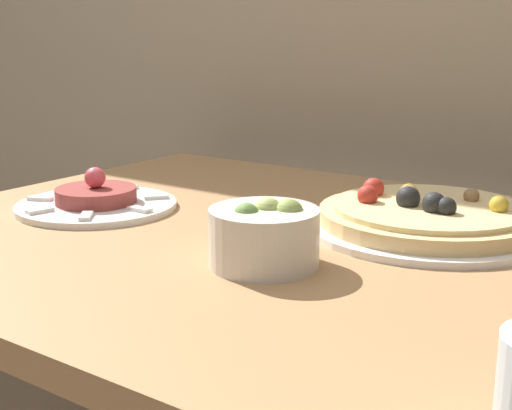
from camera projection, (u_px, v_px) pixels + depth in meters
name	position (u px, v px, depth m)	size (l,w,h in m)	color
dining_table	(276.00, 301.00, 1.02)	(1.11, 0.87, 0.72)	#AD7F51
pizza_plate	(428.00, 217.00, 1.02)	(0.35, 0.35, 0.07)	white
tartare_plate	(96.00, 201.00, 1.14)	(0.26, 0.26, 0.07)	white
small_bowl	(265.00, 235.00, 0.86)	(0.14, 0.14, 0.08)	silver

